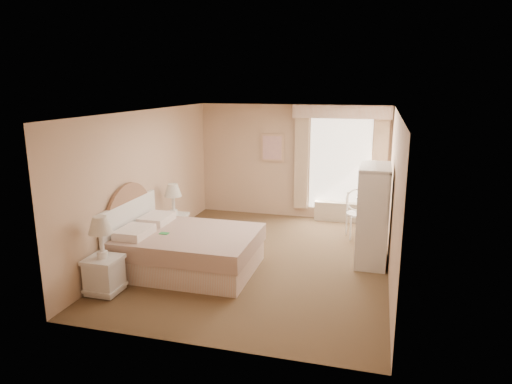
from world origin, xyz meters
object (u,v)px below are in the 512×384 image
(nightstand_near, at_px, (103,265))
(cafe_chair, at_px, (357,210))
(round_table, at_px, (371,208))
(bed, at_px, (183,248))
(nightstand_far, at_px, (174,220))
(armoire, at_px, (373,223))

(nightstand_near, xyz_separation_m, cafe_chair, (3.35, 3.51, 0.12))
(round_table, distance_m, cafe_chair, 0.64)
(bed, distance_m, cafe_chair, 3.56)
(cafe_chair, bearing_deg, nightstand_far, -177.49)
(bed, relative_size, nightstand_near, 1.89)
(nightstand_far, distance_m, round_table, 4.00)
(nightstand_near, distance_m, round_table, 5.44)
(nightstand_near, bearing_deg, cafe_chair, 46.37)
(armoire, bearing_deg, round_table, 91.91)
(bed, relative_size, nightstand_far, 1.95)
(nightstand_near, distance_m, cafe_chair, 4.85)
(nightstand_far, height_order, round_table, nightstand_far)
(bed, distance_m, nightstand_far, 1.42)
(armoire, bearing_deg, bed, -158.93)
(nightstand_far, height_order, armoire, armoire)
(nightstand_near, bearing_deg, bed, 57.11)
(nightstand_near, height_order, armoire, armoire)
(bed, bearing_deg, nightstand_far, 120.63)
(cafe_chair, relative_size, armoire, 0.57)
(bed, xyz_separation_m, armoire, (2.93, 1.13, 0.33))
(nightstand_far, distance_m, cafe_chair, 3.55)
(bed, distance_m, armoire, 3.16)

